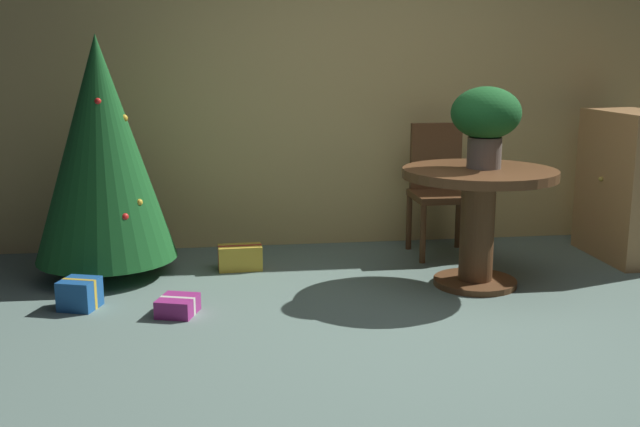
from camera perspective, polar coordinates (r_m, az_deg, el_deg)
ground_plane at (r=4.06m, az=9.37°, el=-9.48°), size 6.60×6.60×0.00m
back_wall_panel at (r=5.92m, az=3.44°, el=10.23°), size 6.00×0.10×2.60m
round_dining_table at (r=4.90m, az=12.01°, el=0.71°), size 0.98×0.98×0.77m
flower_vase at (r=4.87m, az=12.56°, el=7.16°), size 0.44×0.44×0.52m
wooden_chair_far at (r=5.70m, az=9.11°, el=2.32°), size 0.44×0.44×0.98m
holiday_tree at (r=5.17m, az=-16.37°, el=4.75°), size 0.94×0.94×1.62m
gift_box_gold at (r=5.28m, az=-6.13°, el=-3.37°), size 0.31×0.17×0.18m
gift_box_purple at (r=4.44m, az=-10.83°, el=-6.95°), size 0.27×0.28×0.10m
gift_box_blue at (r=4.68m, az=-17.90°, el=-5.87°), size 0.26×0.26×0.18m
wooden_cabinet at (r=5.93m, az=22.58°, el=1.99°), size 0.46×0.82×1.09m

